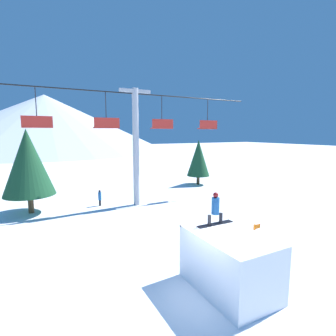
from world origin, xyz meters
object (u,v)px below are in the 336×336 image
Objects in this scene: pine_tree_near at (28,162)px; trail_marker at (254,238)px; snow_ramp at (229,262)px; snowboarder at (215,209)px; distant_skier at (100,197)px.

trail_marker is (9.04, -11.94, -2.79)m from pine_tree_near.
snow_ramp is at bearing -151.53° from trail_marker.
snowboarder is 0.27× the size of pine_tree_near.
trail_marker is at bearing -69.33° from distant_skier.
distant_skier is at bearing 98.07° from snowboarder.
trail_marker is (2.82, 1.53, -0.25)m from snow_ramp.
pine_tree_near is 4.77× the size of distant_skier.
snowboarder is at bearing -81.93° from distant_skier.
pine_tree_near is at bearing 114.76° from snow_ramp.
snowboarder is 3.27m from trail_marker.
snow_ramp is 2.71× the size of distant_skier.
snowboarder is 13.97m from pine_tree_near.
snow_ramp is 15.05m from pine_tree_near.
snow_ramp is 2.10× the size of snowboarder.
distant_skier is at bearing -5.30° from pine_tree_near.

